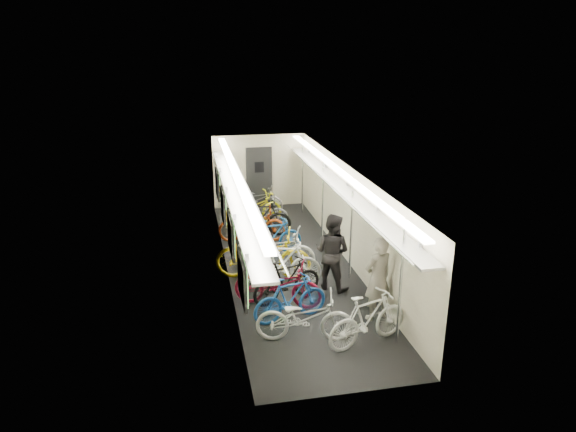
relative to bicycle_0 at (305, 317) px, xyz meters
name	(u,v)px	position (x,y,z in m)	size (l,w,h in m)	color
train_car_shell	(268,193)	(0.00, 4.09, 1.19)	(10.00, 10.00, 10.00)	black
bicycle_0	(305,317)	(0.00, 0.00, 0.00)	(0.62, 1.78, 0.93)	silver
bicycle_1	(290,298)	(-0.11, 0.77, 0.00)	(0.44, 1.55, 0.93)	#1B4FA4
bicycle_2	(278,284)	(-0.25, 1.40, 0.02)	(0.64, 1.84, 0.97)	maroon
bicycle_3	(287,281)	(-0.03, 1.54, 0.01)	(0.45, 1.59, 0.96)	black
bicycle_4	(263,255)	(-0.34, 2.77, 0.11)	(0.77, 2.21, 1.16)	gold
bicycle_5	(281,263)	(-0.01, 2.33, 0.08)	(0.51, 1.81, 1.09)	white
bicycle_6	(275,248)	(0.02, 3.26, 0.05)	(0.69, 1.97, 1.04)	#BBBCC1
bicycle_7	(272,237)	(0.08, 4.10, 0.02)	(0.46, 1.62, 0.97)	#184F94
bicycle_8	(252,224)	(-0.29, 5.17, 0.02)	(0.65, 1.86, 0.98)	#9E3811
bicycle_9	(260,218)	(-0.03, 5.54, 0.07)	(0.50, 1.78, 1.07)	black
bicycle_10	(253,209)	(-0.11, 6.44, 0.04)	(0.67, 1.92, 1.01)	yellow
bicycle_11	(368,319)	(1.08, -0.34, 0.04)	(0.47, 1.68, 1.01)	white
bicycle_12	(258,212)	(0.02, 6.26, 0.00)	(0.62, 1.79, 0.94)	slate
bicycle_14	(256,199)	(0.16, 7.63, 0.00)	(0.62, 1.76, 0.93)	slate
passenger_near	(378,279)	(1.56, 0.52, 0.39)	(0.62, 0.41, 1.71)	gray
passenger_mid	(332,252)	(1.06, 1.98, 0.40)	(0.84, 0.65, 1.72)	black
backpack	(390,247)	(2.00, 1.01, 0.81)	(0.26, 0.14, 0.38)	#9E0F13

